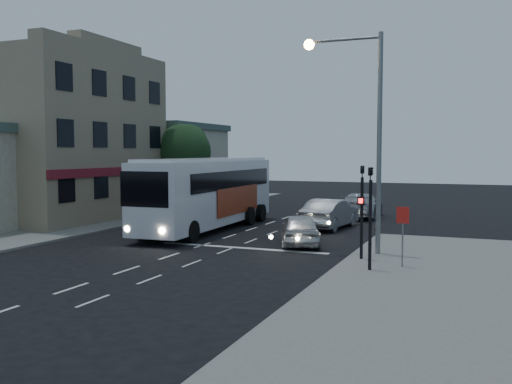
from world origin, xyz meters
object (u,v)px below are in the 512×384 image
at_px(regulatory_sign, 403,227).
at_px(traffic_signal_side, 370,205).
at_px(tour_bus, 209,191).
at_px(car_sedan_a, 330,214).
at_px(street_tree, 183,149).
at_px(car_sedan_b, 361,205).
at_px(traffic_signal_main, 362,200).
at_px(car_suv, 300,229).
at_px(streetlight, 364,117).

bearing_deg(regulatory_sign, traffic_signal_side, -136.08).
bearing_deg(tour_bus, car_sedan_a, 24.26).
relative_size(tour_bus, street_tree, 2.09).
relative_size(car_sedan_b, traffic_signal_main, 1.35).
height_order(car_sedan_a, street_tree, street_tree).
height_order(traffic_signal_side, regulatory_sign, traffic_signal_side).
bearing_deg(car_sedan_a, car_sedan_b, -88.81).
distance_m(traffic_signal_main, street_tree, 21.38).
distance_m(car_sedan_a, traffic_signal_side, 12.04).
distance_m(car_suv, streetlight, 6.15).
bearing_deg(traffic_signal_main, car_suv, 138.83).
bearing_deg(streetlight, car_sedan_b, 101.51).
distance_m(tour_bus, car_sedan_a, 6.96).
bearing_deg(car_sedan_a, tour_bus, 31.96).
relative_size(car_sedan_b, streetlight, 0.62).
relative_size(car_suv, car_sedan_b, 0.78).
relative_size(car_suv, streetlight, 0.48).
relative_size(car_sedan_a, traffic_signal_side, 1.24).
height_order(tour_bus, car_suv, tour_bus).
height_order(car_suv, car_sedan_b, car_sedan_b).
height_order(car_suv, traffic_signal_side, traffic_signal_side).
bearing_deg(car_sedan_b, regulatory_sign, 104.33).
xyz_separation_m(car_sedan_a, street_tree, (-12.21, 5.09, 3.66)).
bearing_deg(regulatory_sign, car_sedan_a, 117.51).
distance_m(car_sedan_a, street_tree, 13.73).
bearing_deg(tour_bus, street_tree, 125.23).
distance_m(car_sedan_b, regulatory_sign, 17.00).
bearing_deg(streetlight, car_sedan_a, 113.36).
bearing_deg(street_tree, tour_bus, -53.12).
xyz_separation_m(car_sedan_a, streetlight, (3.34, -7.73, 4.90)).
bearing_deg(street_tree, traffic_signal_main, -42.03).
bearing_deg(car_sedan_b, traffic_signal_main, 99.38).
bearing_deg(traffic_signal_main, traffic_signal_side, -70.51).
bearing_deg(traffic_signal_side, tour_bus, 142.05).
bearing_deg(tour_bus, regulatory_sign, -33.76).
relative_size(car_sedan_b, street_tree, 0.89).
height_order(regulatory_sign, street_tree, street_tree).
bearing_deg(streetlight, regulatory_sign, -51.25).
bearing_deg(regulatory_sign, car_suv, 141.94).
relative_size(regulatory_sign, street_tree, 0.35).
height_order(car_suv, streetlight, streetlight).
bearing_deg(tour_bus, car_sedan_b, 52.14).
distance_m(tour_bus, car_suv, 7.17).
distance_m(tour_bus, street_tree, 10.37).
height_order(car_sedan_a, streetlight, streetlight).
height_order(tour_bus, traffic_signal_main, traffic_signal_main).
height_order(car_sedan_a, regulatory_sign, regulatory_sign).
distance_m(car_suv, car_sedan_b, 12.26).
bearing_deg(street_tree, car_sedan_a, -22.63).
bearing_deg(regulatory_sign, street_tree, 138.92).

